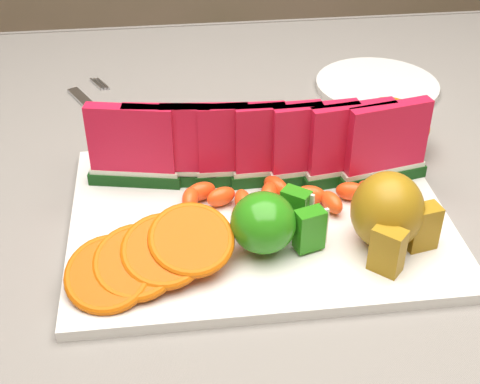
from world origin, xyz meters
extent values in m
cube|color=#44281D|center=(0.00, 0.00, 0.73)|extent=(1.40, 0.90, 0.03)
cube|color=gray|center=(0.00, 0.00, 0.75)|extent=(1.52, 1.02, 0.01)
cube|color=gray|center=(0.00, 0.51, 0.66)|extent=(1.52, 0.01, 0.20)
cube|color=silver|center=(0.05, -0.07, 0.76)|extent=(0.40, 0.30, 0.01)
ellipsoid|color=#17790F|center=(0.04, -0.13, 0.80)|extent=(0.07, 0.07, 0.06)
cube|color=#17790F|center=(0.09, -0.14, 0.80)|extent=(0.03, 0.03, 0.04)
cube|color=beige|center=(0.10, -0.14, 0.80)|extent=(0.03, 0.01, 0.04)
cube|color=#17790F|center=(0.08, -0.10, 0.80)|extent=(0.03, 0.03, 0.04)
cube|color=beige|center=(0.09, -0.10, 0.80)|extent=(0.02, 0.02, 0.04)
ellipsoid|color=#AF8C05|center=(0.17, -0.14, 0.81)|extent=(0.09, 0.09, 0.08)
cube|color=#AF8C05|center=(0.16, -0.18, 0.79)|extent=(0.04, 0.04, 0.05)
cube|color=#AF8C05|center=(0.20, -0.15, 0.79)|extent=(0.03, 0.03, 0.05)
cylinder|color=silver|center=(0.27, 0.23, 0.76)|extent=(0.22, 0.22, 0.01)
cube|color=silver|center=(-0.14, 0.20, 0.76)|extent=(0.09, 0.16, 0.00)
cube|color=silver|center=(-0.14, 0.29, 0.76)|extent=(0.02, 0.04, 0.00)
cube|color=silver|center=(-0.14, 0.29, 0.76)|extent=(0.02, 0.04, 0.00)
cube|color=silver|center=(-0.13, 0.29, 0.76)|extent=(0.02, 0.04, 0.00)
cube|color=#0F3A0D|center=(-0.08, 0.00, 0.78)|extent=(0.11, 0.04, 0.01)
cube|color=silver|center=(-0.08, 0.00, 0.79)|extent=(0.10, 0.04, 0.01)
cube|color=#E30900|center=(-0.08, 0.00, 0.83)|extent=(0.10, 0.04, 0.08)
cube|color=#0F3A0D|center=(-0.04, 0.00, 0.78)|extent=(0.11, 0.04, 0.01)
cube|color=silver|center=(-0.04, 0.00, 0.79)|extent=(0.10, 0.03, 0.01)
cube|color=#E30900|center=(-0.04, 0.00, 0.83)|extent=(0.10, 0.03, 0.08)
cube|color=#0F3A0D|center=(0.00, -0.01, 0.78)|extent=(0.11, 0.03, 0.01)
cube|color=silver|center=(0.00, -0.01, 0.79)|extent=(0.10, 0.03, 0.01)
cube|color=#E30900|center=(0.00, -0.01, 0.83)|extent=(0.10, 0.02, 0.08)
cube|color=#0F3A0D|center=(0.04, -0.01, 0.78)|extent=(0.11, 0.02, 0.01)
cube|color=silver|center=(0.04, -0.01, 0.79)|extent=(0.10, 0.02, 0.01)
cube|color=#E30900|center=(0.04, -0.01, 0.83)|extent=(0.10, 0.02, 0.08)
cube|color=#0F3A0D|center=(0.08, -0.02, 0.78)|extent=(0.11, 0.02, 0.01)
cube|color=silver|center=(0.08, -0.02, 0.79)|extent=(0.10, 0.02, 0.01)
cube|color=#E30900|center=(0.08, -0.02, 0.83)|extent=(0.10, 0.02, 0.08)
cube|color=#0F3A0D|center=(0.12, -0.02, 0.78)|extent=(0.11, 0.03, 0.01)
cube|color=silver|center=(0.12, -0.02, 0.79)|extent=(0.10, 0.03, 0.01)
cube|color=#E30900|center=(0.12, -0.02, 0.83)|extent=(0.10, 0.02, 0.08)
cube|color=#0F3A0D|center=(0.16, -0.02, 0.78)|extent=(0.11, 0.04, 0.01)
cube|color=silver|center=(0.16, -0.02, 0.79)|extent=(0.10, 0.03, 0.01)
cube|color=#E30900|center=(0.16, -0.02, 0.83)|extent=(0.10, 0.03, 0.08)
cube|color=#0F3A0D|center=(0.20, -0.03, 0.78)|extent=(0.11, 0.04, 0.01)
cube|color=silver|center=(0.20, -0.03, 0.79)|extent=(0.10, 0.04, 0.01)
cube|color=#E30900|center=(0.20, -0.03, 0.83)|extent=(0.10, 0.04, 0.08)
cylinder|color=#D85A00|center=(-0.11, -0.17, 0.79)|extent=(0.09, 0.09, 0.03)
torus|color=#D84905|center=(-0.11, -0.17, 0.79)|extent=(0.10, 0.10, 0.04)
cylinder|color=#D85A00|center=(-0.08, -0.16, 0.79)|extent=(0.08, 0.08, 0.03)
torus|color=#D84905|center=(-0.08, -0.16, 0.79)|extent=(0.09, 0.09, 0.04)
cylinder|color=#D85A00|center=(-0.05, -0.15, 0.80)|extent=(0.08, 0.08, 0.03)
torus|color=#D84905|center=(-0.05, -0.15, 0.80)|extent=(0.09, 0.08, 0.04)
cylinder|color=#D85A00|center=(-0.03, -0.15, 0.80)|extent=(0.08, 0.08, 0.03)
torus|color=#D84905|center=(-0.03, -0.15, 0.80)|extent=(0.10, 0.09, 0.04)
cylinder|color=#D85A00|center=(-0.05, 0.05, 0.78)|extent=(0.07, 0.07, 0.03)
torus|color=#D84905|center=(-0.05, 0.05, 0.78)|extent=(0.08, 0.08, 0.03)
cylinder|color=#D85A00|center=(0.00, 0.05, 0.79)|extent=(0.08, 0.08, 0.03)
torus|color=#D84905|center=(0.00, 0.05, 0.79)|extent=(0.09, 0.09, 0.03)
cylinder|color=#D85A00|center=(0.05, 0.05, 0.79)|extent=(0.09, 0.09, 0.03)
torus|color=#D84905|center=(0.05, 0.05, 0.79)|extent=(0.10, 0.10, 0.03)
cylinder|color=#D85A00|center=(0.09, 0.05, 0.79)|extent=(0.09, 0.09, 0.03)
torus|color=#D84905|center=(0.09, 0.05, 0.79)|extent=(0.10, 0.10, 0.03)
cylinder|color=#D85A00|center=(0.14, 0.05, 0.80)|extent=(0.10, 0.09, 0.03)
torus|color=#D84905|center=(0.14, 0.05, 0.80)|extent=(0.11, 0.11, 0.03)
cylinder|color=#D85A00|center=(0.19, 0.05, 0.80)|extent=(0.10, 0.10, 0.03)
torus|color=#D84905|center=(0.19, 0.05, 0.80)|extent=(0.11, 0.11, 0.03)
cylinder|color=#D85A00|center=(0.24, 0.05, 0.80)|extent=(0.10, 0.10, 0.03)
torus|color=#D84905|center=(0.24, 0.05, 0.80)|extent=(0.11, 0.11, 0.03)
ellipsoid|color=orange|center=(-0.02, -0.05, 0.78)|extent=(0.02, 0.04, 0.02)
ellipsoid|color=orange|center=(-0.01, -0.04, 0.78)|extent=(0.04, 0.03, 0.02)
ellipsoid|color=orange|center=(0.01, -0.05, 0.78)|extent=(0.04, 0.03, 0.02)
ellipsoid|color=orange|center=(0.03, -0.07, 0.78)|extent=(0.02, 0.03, 0.02)
ellipsoid|color=orange|center=(0.06, -0.06, 0.78)|extent=(0.03, 0.04, 0.02)
ellipsoid|color=orange|center=(0.07, -0.04, 0.78)|extent=(0.03, 0.04, 0.02)
ellipsoid|color=orange|center=(0.11, -0.06, 0.78)|extent=(0.04, 0.03, 0.02)
ellipsoid|color=orange|center=(0.13, -0.08, 0.78)|extent=(0.03, 0.04, 0.02)
ellipsoid|color=orange|center=(0.15, -0.06, 0.78)|extent=(0.04, 0.03, 0.02)
ellipsoid|color=orange|center=(0.17, -0.07, 0.78)|extent=(0.02, 0.04, 0.02)
camera|label=1|loc=(-0.04, -0.64, 1.20)|focal=50.00mm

